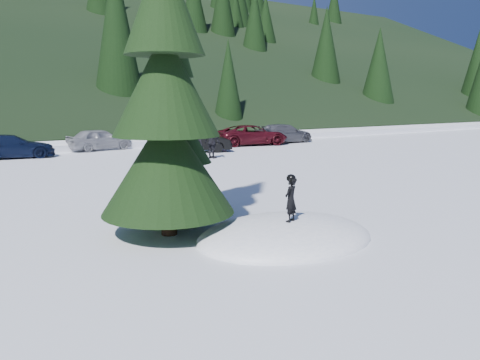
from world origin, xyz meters
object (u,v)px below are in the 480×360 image
spruce_tall (166,97)px  adult_0 (196,147)px  adult_1 (212,143)px  car_5 (197,141)px  car_7 (284,133)px  car_3 (11,146)px  spruce_short (180,143)px  car_4 (99,139)px  child_skier (291,200)px  car_6 (252,135)px

spruce_tall → adult_0: 13.80m
adult_1 → spruce_tall: bearing=127.3°
spruce_tall → car_5: (9.14, 15.89, -2.62)m
spruce_tall → car_7: spruce_tall is taller
spruce_tall → car_7: bearing=45.5°
adult_1 → car_3: 11.37m
spruce_short → car_4: spruce_short is taller
spruce_short → car_7: spruce_short is taller
child_skier → car_6: bearing=-146.3°
car_6 → car_5: bearing=120.5°
spruce_tall → adult_1: spruce_tall is taller
spruce_short → spruce_tall: bearing=-125.5°
adult_1 → car_6: size_ratio=0.34×
spruce_tall → car_6: (14.70, 17.90, -2.59)m
car_5 → car_6: 5.91m
spruce_short → adult_0: (5.87, 10.30, -1.28)m
car_4 → car_7: 13.65m
spruce_tall → adult_1: bearing=56.4°
car_3 → child_skier: bearing=-163.7°
spruce_tall → car_3: size_ratio=1.86×
spruce_tall → car_4: 21.06m
child_skier → adult_1: size_ratio=0.58×
spruce_tall → spruce_short: bearing=54.5°
car_3 → car_6: size_ratio=0.87×
child_skier → car_5: size_ratio=0.24×
spruce_short → car_7: 23.70m
child_skier → adult_1: 15.95m
child_skier → car_6: child_skier is taller
adult_0 → car_7: adult_0 is taller
spruce_short → car_6: bearing=50.3°
car_4 → car_6: size_ratio=0.79×
child_skier → car_6: size_ratio=0.20×
child_skier → car_7: size_ratio=0.21×
car_5 → adult_1: bearing=-175.5°
spruce_short → child_skier: bearing=-71.9°
car_5 → car_7: bearing=-58.2°
adult_1 → car_6: adult_1 is taller
car_3 → car_4: 5.70m
spruce_short → adult_0: spruce_short is taller
adult_1 → car_3: (-9.51, 6.22, -0.23)m
child_skier → car_5: child_skier is taller
adult_0 → car_7: bearing=-102.1°
spruce_tall → car_6: bearing=50.6°
child_skier → adult_0: size_ratio=0.63×
car_6 → adult_1: bearing=140.5°
car_4 → car_5: size_ratio=0.99×
car_4 → car_7: size_ratio=0.84×
adult_0 → car_6: adult_0 is taller
car_5 → car_6: (5.56, 2.00, 0.04)m
car_3 → car_4: size_ratio=1.10×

